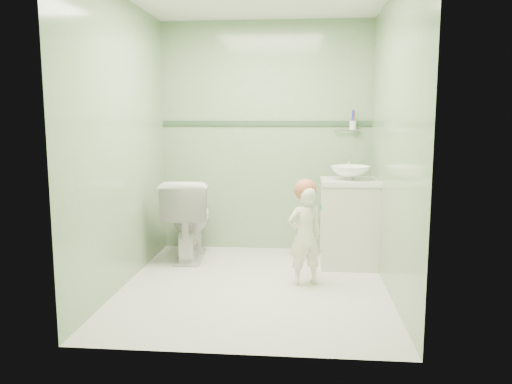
# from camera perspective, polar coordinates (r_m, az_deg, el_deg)

# --- Properties ---
(ground) EXTENTS (2.50, 2.50, 0.00)m
(ground) POSITION_cam_1_polar(r_m,az_deg,el_deg) (4.32, -0.19, -10.58)
(ground) COLOR silver
(ground) RESTS_ON ground
(room_shell) EXTENTS (2.50, 2.54, 2.40)m
(room_shell) POSITION_cam_1_polar(r_m,az_deg,el_deg) (4.09, -0.19, 5.52)
(room_shell) COLOR #7CA676
(room_shell) RESTS_ON ground
(trim_stripe) EXTENTS (2.20, 0.02, 0.05)m
(trim_stripe) POSITION_cam_1_polar(r_m,az_deg,el_deg) (5.32, 1.08, 7.80)
(trim_stripe) COLOR #335336
(trim_stripe) RESTS_ON room_shell
(vanity) EXTENTS (0.52, 0.50, 0.80)m
(vanity) POSITION_cam_1_polar(r_m,az_deg,el_deg) (4.89, 10.46, -3.60)
(vanity) COLOR silver
(vanity) RESTS_ON ground
(counter) EXTENTS (0.54, 0.52, 0.04)m
(counter) POSITION_cam_1_polar(r_m,az_deg,el_deg) (4.83, 10.59, 1.17)
(counter) COLOR white
(counter) RESTS_ON vanity
(basin) EXTENTS (0.37, 0.37, 0.13)m
(basin) POSITION_cam_1_polar(r_m,az_deg,el_deg) (4.82, 10.62, 2.16)
(basin) COLOR white
(basin) RESTS_ON counter
(faucet) EXTENTS (0.03, 0.13, 0.18)m
(faucet) POSITION_cam_1_polar(r_m,az_deg,el_deg) (4.99, 10.45, 3.30)
(faucet) COLOR silver
(faucet) RESTS_ON counter
(cup_holder) EXTENTS (0.26, 0.07, 0.21)m
(cup_holder) POSITION_cam_1_polar(r_m,az_deg,el_deg) (5.27, 10.84, 7.46)
(cup_holder) COLOR silver
(cup_holder) RESTS_ON room_shell
(toilet) EXTENTS (0.52, 0.83, 0.81)m
(toilet) POSITION_cam_1_polar(r_m,az_deg,el_deg) (5.10, -7.65, -2.99)
(toilet) COLOR white
(toilet) RESTS_ON ground
(toddler) EXTENTS (0.36, 0.31, 0.84)m
(toddler) POSITION_cam_1_polar(r_m,az_deg,el_deg) (4.27, 5.55, -4.96)
(toddler) COLOR white
(toddler) RESTS_ON ground
(hair_cap) EXTENTS (0.19, 0.19, 0.19)m
(hair_cap) POSITION_cam_1_polar(r_m,az_deg,el_deg) (4.22, 5.62, 0.22)
(hair_cap) COLOR #B15D3D
(hair_cap) RESTS_ON toddler
(teal_toothbrush) EXTENTS (0.10, 0.14, 0.08)m
(teal_toothbrush) POSITION_cam_1_polar(r_m,az_deg,el_deg) (4.13, 7.22, -1.67)
(teal_toothbrush) COLOR #018158
(teal_toothbrush) RESTS_ON toddler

